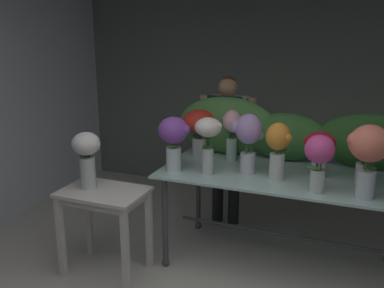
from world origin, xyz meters
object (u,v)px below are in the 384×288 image
at_px(side_table_white, 104,203).
at_px(vase_coral_dahlias, 369,151).
at_px(vase_sunset_freesia, 278,147).
at_px(vase_violet_carnations, 174,137).
at_px(vase_lilac_tulips, 248,137).
at_px(vase_crimson_ranunculus, 319,148).
at_px(vase_white_roses_tall, 87,155).
at_px(vase_fuchsia_peonies, 319,157).
at_px(vase_peach_roses, 365,148).
at_px(florist, 227,135).
at_px(vase_blush_lilies, 232,131).
at_px(display_table_glass, 282,186).
at_px(vase_ivory_anemones, 208,137).
at_px(vase_scarlet_hydrangea, 199,125).

xyz_separation_m(side_table_white, vase_coral_dahlias, (2.01, 0.34, 0.59)).
xyz_separation_m(vase_sunset_freesia, vase_violet_carnations, (-0.87, -0.10, 0.02)).
height_order(vase_coral_dahlias, vase_lilac_tulips, vase_coral_dahlias).
height_order(vase_crimson_ranunculus, vase_white_roses_tall, vase_crimson_ranunculus).
distance_m(vase_fuchsia_peonies, vase_lilac_tulips, 0.65).
relative_size(vase_fuchsia_peonies, vase_peach_roses, 0.95).
bearing_deg(florist, vase_lilac_tulips, -61.37).
bearing_deg(vase_sunset_freesia, vase_peach_roses, 11.84).
height_order(vase_crimson_ranunculus, vase_violet_carnations, vase_violet_carnations).
distance_m(florist, vase_blush_lilies, 0.55).
bearing_deg(display_table_glass, vase_ivory_anemones, -155.21).
xyz_separation_m(vase_crimson_ranunculus, vase_fuchsia_peonies, (0.03, -0.35, 0.03)).
bearing_deg(vase_violet_carnations, vase_peach_roses, 8.98).
xyz_separation_m(display_table_glass, florist, (-0.71, 0.66, 0.23)).
distance_m(vase_blush_lilies, vase_lilac_tulips, 0.37).
bearing_deg(vase_lilac_tulips, vase_crimson_ranunculus, 11.74).
xyz_separation_m(display_table_glass, vase_scarlet_hydrangea, (-0.85, 0.22, 0.42)).
bearing_deg(vase_fuchsia_peonies, vase_ivory_anemones, 175.02).
bearing_deg(side_table_white, vase_crimson_ranunculus, 22.60).
relative_size(vase_lilac_tulips, vase_violet_carnations, 1.08).
distance_m(vase_crimson_ranunculus, vase_blush_lilies, 0.82).
distance_m(vase_blush_lilies, vase_white_roses_tall, 1.31).
distance_m(vase_ivory_anemones, vase_blush_lilies, 0.46).
xyz_separation_m(vase_scarlet_hydrangea, vase_blush_lilies, (0.34, -0.04, -0.01)).
distance_m(vase_scarlet_hydrangea, vase_violet_carnations, 0.51).
bearing_deg(florist, vase_white_roses_tall, -120.62).
relative_size(display_table_glass, vase_ivory_anemones, 4.20).
bearing_deg(vase_crimson_ranunculus, vase_coral_dahlias, -42.80).
bearing_deg(vase_sunset_freesia, vase_white_roses_tall, -161.62).
bearing_deg(display_table_glass, vase_violet_carnations, -161.87).
relative_size(florist, vase_fuchsia_peonies, 3.59).
bearing_deg(florist, vase_violet_carnations, -100.69).
bearing_deg(vase_blush_lilies, display_table_glass, -19.42).
height_order(vase_lilac_tulips, vase_violet_carnations, vase_lilac_tulips).
bearing_deg(vase_coral_dahlias, vase_sunset_freesia, 167.49).
xyz_separation_m(vase_scarlet_hydrangea, vase_crimson_ranunculus, (1.13, -0.22, -0.05)).
relative_size(vase_ivory_anemones, vase_coral_dahlias, 0.90).
distance_m(side_table_white, florist, 1.53).
bearing_deg(display_table_glass, florist, 136.94).
xyz_separation_m(vase_ivory_anemones, vase_peach_roses, (1.21, 0.22, -0.02)).
bearing_deg(vase_violet_carnations, vase_sunset_freesia, 6.82).
bearing_deg(vase_peach_roses, vase_coral_dahlias, -85.50).
bearing_deg(vase_peach_roses, vase_blush_lilies, 168.55).
height_order(side_table_white, vase_fuchsia_peonies, vase_fuchsia_peonies).
bearing_deg(display_table_glass, side_table_white, -153.44).
bearing_deg(vase_ivory_anemones, vase_lilac_tulips, 27.61).
distance_m(florist, vase_peach_roses, 1.53).
distance_m(vase_scarlet_hydrangea, vase_sunset_freesia, 0.93).
xyz_separation_m(vase_fuchsia_peonies, vase_violet_carnations, (-1.21, 0.06, 0.02)).
xyz_separation_m(vase_peach_roses, vase_lilac_tulips, (-0.91, -0.06, 0.02)).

